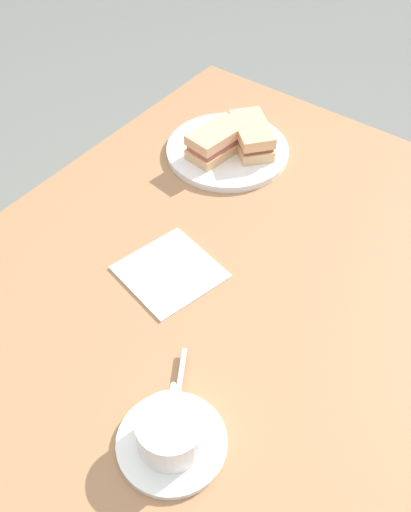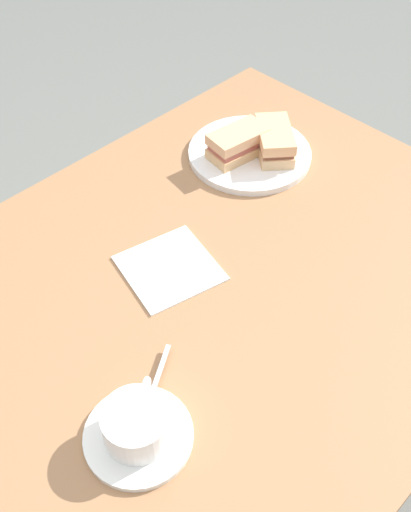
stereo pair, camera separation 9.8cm
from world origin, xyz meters
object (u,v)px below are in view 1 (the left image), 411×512
(coffee_saucer, at_px, (172,443))
(spoon, at_px, (179,387))
(dining_table, at_px, (194,333))
(sandwich_back, at_px, (251,136))
(sandwich_plate, at_px, (227,151))
(napkin, at_px, (170,272))
(coffee_cup, at_px, (171,430))
(sandwich_front, at_px, (216,142))

(coffee_saucer, height_order, spoon, spoon)
(dining_table, xyz_separation_m, sandwich_back, (0.39, 0.15, 0.12))
(sandwich_plate, bearing_deg, spoon, -151.65)
(coffee_saucer, distance_m, napkin, 0.31)
(coffee_cup, bearing_deg, sandwich_front, 30.66)
(sandwich_front, xyz_separation_m, napkin, (-0.30, -0.12, -0.04))
(sandwich_back, distance_m, coffee_cup, 0.66)
(dining_table, bearing_deg, sandwich_back, 21.08)
(sandwich_back, bearing_deg, coffee_saucer, -155.39)
(coffee_cup, distance_m, spoon, 0.08)
(dining_table, distance_m, sandwich_front, 0.40)
(dining_table, distance_m, sandwich_plate, 0.42)
(sandwich_back, distance_m, napkin, 0.37)
(sandwich_back, relative_size, coffee_cup, 1.27)
(sandwich_plate, distance_m, sandwich_back, 0.06)
(dining_table, bearing_deg, spoon, -149.41)
(sandwich_front, bearing_deg, dining_table, -149.41)
(dining_table, height_order, spoon, spoon)
(sandwich_front, height_order, coffee_cup, sandwich_front)
(sandwich_front, bearing_deg, spoon, -149.41)
(spoon, bearing_deg, sandwich_front, 30.59)
(sandwich_plate, bearing_deg, coffee_saucer, -151.29)
(coffee_saucer, relative_size, spoon, 1.67)
(dining_table, distance_m, spoon, 0.18)
(coffee_saucer, bearing_deg, dining_table, 30.80)
(napkin, bearing_deg, dining_table, -113.34)
(dining_table, relative_size, sandwich_plate, 4.95)
(coffee_cup, bearing_deg, coffee_saucer, -144.32)
(spoon, distance_m, napkin, 0.23)
(sandwich_back, bearing_deg, dining_table, -158.92)
(sandwich_back, xyz_separation_m, coffee_saucer, (-0.60, -0.27, -0.04))
(sandwich_back, xyz_separation_m, spoon, (-0.53, -0.23, -0.03))
(sandwich_front, relative_size, napkin, 0.84)
(napkin, bearing_deg, coffee_cup, -140.34)
(sandwich_plate, xyz_separation_m, coffee_cup, (-0.57, -0.31, 0.03))
(sandwich_front, height_order, spoon, sandwich_front)
(sandwich_front, bearing_deg, sandwich_back, -37.44)
(coffee_saucer, xyz_separation_m, spoon, (0.07, 0.04, 0.01))
(sandwich_plate, height_order, coffee_cup, coffee_cup)
(sandwich_plate, relative_size, coffee_saucer, 1.68)
(sandwich_plate, height_order, spoon, spoon)
(dining_table, height_order, coffee_saucer, coffee_saucer)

